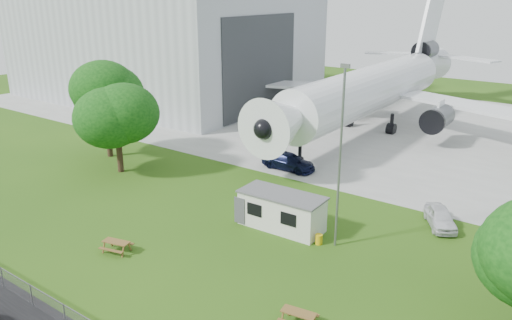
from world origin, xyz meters
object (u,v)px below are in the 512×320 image
Objects in this scene: airliner at (375,86)px; site_cabin at (282,211)px; picnic_west at (117,252)px; hangar at (163,36)px.

site_cabin is (5.83, -29.54, -3.96)m from airliner.
site_cabin is 3.77× the size of picnic_west.
hangar reaches higher than picnic_west.
airliner is at bearing 101.16° from site_cabin.
hangar is 51.90m from site_cabin.
picnic_west is at bearing -91.49° from airliner.
hangar is 0.90× the size of airliner.
airliner is 39.19m from picnic_west.
hangar is 36.21m from airliner.
hangar is at bearing 117.86° from picnic_west.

